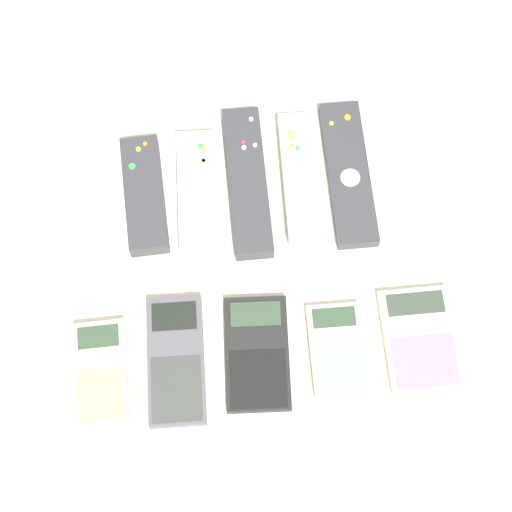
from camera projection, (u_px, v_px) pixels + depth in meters
ground_plane at (258, 279)px, 1.07m from camera, size 3.00×3.00×0.00m
remote_0 at (144, 195)px, 1.09m from camera, size 0.05×0.16×0.03m
remote_1 at (198, 192)px, 1.10m from camera, size 0.06×0.17×0.02m
remote_2 at (250, 182)px, 1.10m from camera, size 0.05×0.21×0.03m
remote_3 at (299, 178)px, 1.10m from camera, size 0.05×0.18×0.03m
remote_4 at (348, 174)px, 1.11m from camera, size 0.05×0.20×0.02m
calculator_0 at (101, 372)px, 1.01m from camera, size 0.06×0.12×0.02m
calculator_1 at (176, 361)px, 1.02m from camera, size 0.07×0.16×0.02m
calculator_2 at (257, 354)px, 1.02m from camera, size 0.09×0.14×0.01m
calculator_3 at (337, 349)px, 1.03m from camera, size 0.07×0.11×0.01m
calculator_4 at (420, 339)px, 1.03m from camera, size 0.09×0.13×0.01m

